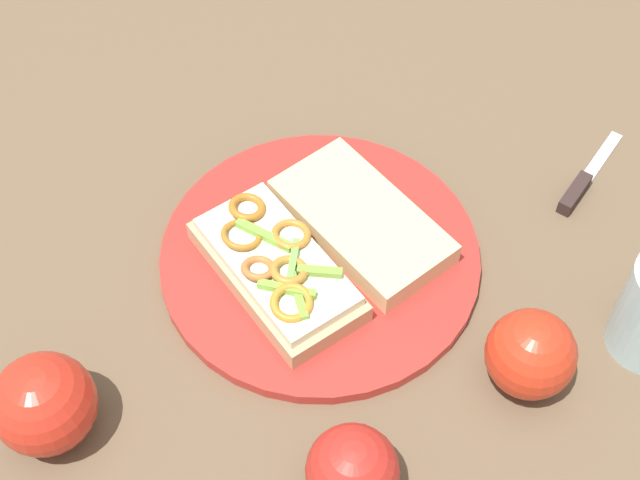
# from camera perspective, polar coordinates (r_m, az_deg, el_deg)

# --- Properties ---
(ground_plane) EXTENTS (2.00, 2.00, 0.00)m
(ground_plane) POSITION_cam_1_polar(r_m,az_deg,el_deg) (0.86, 0.00, -1.28)
(ground_plane) COLOR brown
(ground_plane) RESTS_ON ground
(plate) EXTENTS (0.29, 0.29, 0.01)m
(plate) POSITION_cam_1_polar(r_m,az_deg,el_deg) (0.86, 0.00, -1.04)
(plate) COLOR red
(plate) RESTS_ON ground_plane
(sandwich) EXTENTS (0.18, 0.18, 0.04)m
(sandwich) POSITION_cam_1_polar(r_m,az_deg,el_deg) (0.82, -2.67, -1.64)
(sandwich) COLOR tan
(sandwich) RESTS_ON plate
(bread_slice_side) EXTENTS (0.18, 0.18, 0.02)m
(bread_slice_side) POSITION_cam_1_polar(r_m,az_deg,el_deg) (0.86, 2.54, 1.15)
(bread_slice_side) COLOR #E0BE8A
(bread_slice_side) RESTS_ON plate
(apple_0) EXTENTS (0.09, 0.09, 0.07)m
(apple_0) POSITION_cam_1_polar(r_m,az_deg,el_deg) (0.72, 1.99, -13.87)
(apple_0) COLOR red
(apple_0) RESTS_ON ground_plane
(apple_1) EXTENTS (0.10, 0.10, 0.08)m
(apple_1) POSITION_cam_1_polar(r_m,az_deg,el_deg) (0.78, 12.72, -6.80)
(apple_1) COLOR red
(apple_1) RESTS_ON ground_plane
(apple_2) EXTENTS (0.08, 0.08, 0.08)m
(apple_2) POSITION_cam_1_polar(r_m,az_deg,el_deg) (0.77, -16.46, -9.56)
(apple_2) COLOR red
(apple_2) RESTS_ON ground_plane
(knife) EXTENTS (0.07, 0.12, 0.02)m
(knife) POSITION_cam_1_polar(r_m,az_deg,el_deg) (0.95, 15.69, 3.36)
(knife) COLOR silver
(knife) RESTS_ON ground_plane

